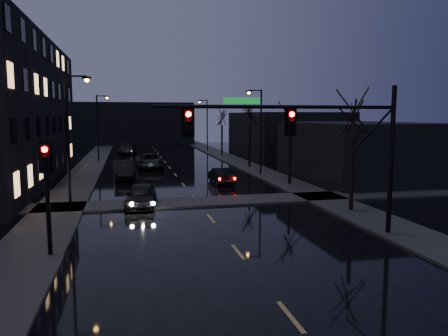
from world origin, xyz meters
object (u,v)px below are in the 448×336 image
oncoming_car_d (127,148)px  oncoming_car_a (141,195)px  oncoming_car_c (149,161)px  lead_car (221,175)px  oncoming_car_b (124,170)px

oncoming_car_d → oncoming_car_a: bearing=-82.7°
oncoming_car_a → oncoming_car_c: size_ratio=0.76×
oncoming_car_a → lead_car: oncoming_car_a is taller
oncoming_car_a → oncoming_car_d: 38.50m
oncoming_car_a → oncoming_car_d: oncoming_car_d is taller
oncoming_car_a → oncoming_car_c: (1.48, 19.93, 0.05)m
oncoming_car_b → oncoming_car_d: oncoming_car_d is taller
oncoming_car_a → lead_car: bearing=57.1°
oncoming_car_b → lead_car: size_ratio=1.21×
oncoming_car_c → oncoming_car_d: size_ratio=0.99×
oncoming_car_b → lead_car: oncoming_car_b is taller
oncoming_car_d → lead_car: (7.59, -30.38, -0.15)m
oncoming_car_d → lead_car: size_ratio=1.40×
oncoming_car_b → oncoming_car_a: bearing=-88.7°
oncoming_car_c → lead_car: (5.31, -11.82, -0.11)m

